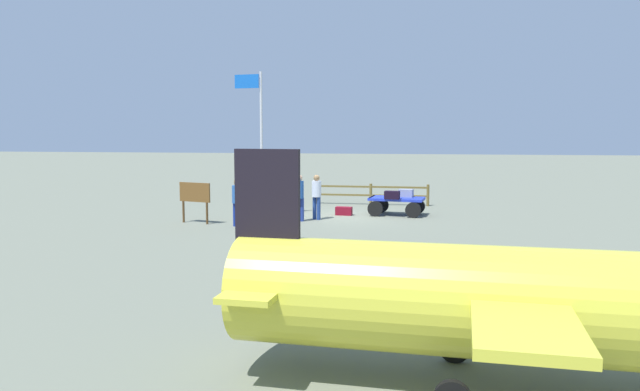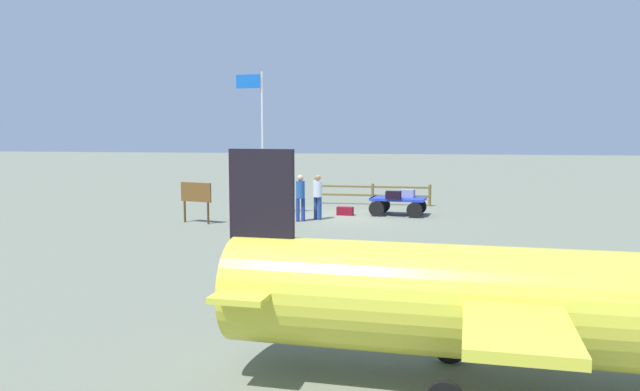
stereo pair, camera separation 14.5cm
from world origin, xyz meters
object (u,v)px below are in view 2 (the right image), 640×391
at_px(suitcase_grey, 408,193).
at_px(airplane_near, 533,305).
at_px(worker_lead, 300,195).
at_px(worker_supervisor, 239,198).
at_px(signboard, 196,195).
at_px(flagpole, 260,132).
at_px(suitcase_navy, 345,211).
at_px(suitcase_maroon, 393,195).
at_px(luggage_cart, 398,202).
at_px(worker_trailing, 318,193).

bearing_deg(suitcase_grey, airplane_near, 96.56).
bearing_deg(worker_lead, worker_supervisor, 37.31).
relative_size(worker_supervisor, signboard, 1.15).
relative_size(worker_lead, worker_supervisor, 1.02).
xyz_separation_m(airplane_near, flagpole, (7.41, -14.88, 2.08)).
distance_m(suitcase_navy, flagpole, 4.51).
bearing_deg(suitcase_maroon, suitcase_grey, -123.13).
height_order(suitcase_maroon, flagpole, flagpole).
relative_size(luggage_cart, worker_supervisor, 1.33).
distance_m(airplane_near, flagpole, 16.75).
relative_size(suitcase_maroon, suitcase_navy, 0.91).
relative_size(suitcase_maroon, airplane_near, 0.07).
distance_m(luggage_cart, suitcase_maroon, 0.66).
height_order(suitcase_grey, suitcase_navy, suitcase_grey).
xyz_separation_m(worker_lead, flagpole, (1.72, -0.86, 2.26)).
distance_m(suitcase_maroon, signboard, 7.37).
distance_m(luggage_cart, worker_trailing, 3.37).
height_order(suitcase_maroon, worker_supervisor, worker_supervisor).
distance_m(worker_trailing, signboard, 4.41).
bearing_deg(worker_lead, flagpole, -26.43).
bearing_deg(suitcase_grey, suitcase_navy, 14.30).
xyz_separation_m(luggage_cart, airplane_near, (-2.27, 16.26, 0.67)).
distance_m(suitcase_maroon, flagpole, 5.61).
xyz_separation_m(worker_lead, worker_trailing, (-0.54, -0.55, -0.01)).
relative_size(suitcase_grey, flagpole, 0.11).
xyz_separation_m(luggage_cart, worker_lead, (3.42, 2.23, 0.48)).
bearing_deg(suitcase_navy, flagpole, 17.98).
bearing_deg(suitcase_grey, luggage_cart, 33.70).
xyz_separation_m(luggage_cart, flagpole, (5.14, 1.37, 2.75)).
xyz_separation_m(flagpole, signboard, (1.87, 1.85, -2.25)).
xyz_separation_m(suitcase_maroon, flagpole, (5.00, 0.83, 2.41)).
relative_size(worker_trailing, flagpole, 0.30).
bearing_deg(worker_supervisor, suitcase_grey, -145.40).
bearing_deg(luggage_cart, flagpole, 14.97).
bearing_deg(luggage_cart, suitcase_maroon, 75.14).
bearing_deg(suitcase_maroon, airplane_near, 98.73).
xyz_separation_m(worker_lead, worker_supervisor, (1.89, 1.44, 0.01)).
bearing_deg(suitcase_navy, suitcase_grey, -165.70).
xyz_separation_m(suitcase_grey, suitcase_maroon, (0.52, 0.79, 0.00)).
height_order(luggage_cart, worker_supervisor, worker_supervisor).
xyz_separation_m(suitcase_grey, suitcase_navy, (2.38, 0.61, -0.68)).
xyz_separation_m(suitcase_grey, airplane_near, (-1.90, 16.50, 0.33)).
bearing_deg(airplane_near, worker_lead, -67.92).
bearing_deg(suitcase_navy, worker_lead, 53.06).
distance_m(worker_supervisor, airplane_near, 14.69).
relative_size(suitcase_navy, worker_supervisor, 0.40).
distance_m(worker_supervisor, signboard, 1.76).
height_order(suitcase_navy, signboard, signboard).
bearing_deg(suitcase_maroon, signboard, 21.34).
bearing_deg(suitcase_maroon, worker_lead, 27.26).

